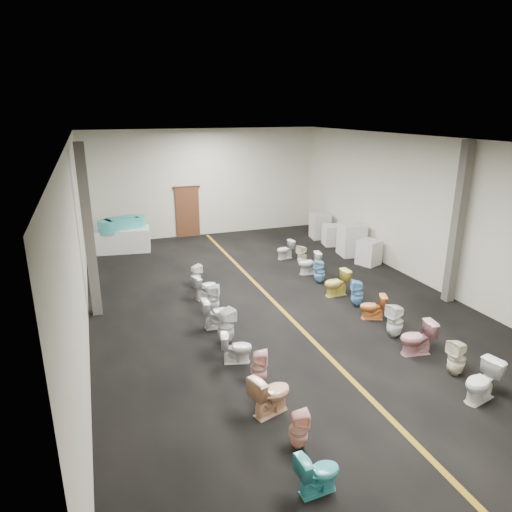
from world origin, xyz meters
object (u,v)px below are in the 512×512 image
object	(u,v)px
toilet_right_5	(373,307)
toilet_right_4	(395,321)
toilet_right_7	(337,283)
toilet_right_11	(285,250)
appliance_crate_c	(333,235)
appliance_crate_d	(320,226)
toilet_right_2	(457,358)
toilet_right_8	(320,272)
toilet_left_6	(217,313)
toilet_left_9	(196,276)
appliance_crate_a	(369,252)
toilet_right_6	(357,293)
toilet_left_7	(213,299)
toilet_left_1	(298,430)
toilet_right_10	(302,256)
bathtub	(122,224)
appliance_crate_b	(351,240)
toilet_left_8	(205,287)
toilet_left_0	(318,473)
toilet_left_2	(271,394)
toilet_left_5	(226,326)
toilet_right_3	(417,338)
display_table	(123,240)
toilet_right_1	(482,382)
toilet_left_4	(237,348)
toilet_right_9	(309,263)
toilet_left_3	(259,367)

from	to	relation	value
toilet_right_5	toilet_right_4	bearing A→B (deg)	17.55
toilet_right_7	toilet_right_11	world-z (taller)	toilet_right_7
appliance_crate_c	appliance_crate_d	xyz separation A→B (m)	(0.00, 1.09, 0.13)
toilet_right_2	toilet_right_8	bearing A→B (deg)	174.85
toilet_left_6	toilet_left_9	distance (m)	2.87
appliance_crate_a	toilet_right_6	xyz separation A→B (m)	(-2.34, -3.00, -0.05)
appliance_crate_a	toilet_left_7	xyz separation A→B (m)	(-6.21, -2.02, -0.04)
toilet_left_1	toilet_left_7	size ratio (longest dim) A/B	0.87
toilet_right_5	toilet_right_10	world-z (taller)	toilet_right_10
toilet_left_9	toilet_left_1	bearing A→B (deg)	162.17
bathtub	appliance_crate_b	size ratio (longest dim) A/B	1.51
toilet_right_5	toilet_left_8	bearing A→B (deg)	-105.18
bathtub	toilet_left_7	bearing A→B (deg)	-94.27
toilet_left_0	toilet_left_1	world-z (taller)	toilet_left_1
toilet_right_8	toilet_right_6	bearing A→B (deg)	27.46
toilet_left_2	toilet_left_9	xyz separation A→B (m)	(0.11, 6.49, -0.04)
toilet_left_7	toilet_right_5	world-z (taller)	toilet_left_7
toilet_right_11	bathtub	bearing A→B (deg)	-128.29
toilet_right_7	toilet_left_5	bearing A→B (deg)	-69.79
toilet_left_8	toilet_right_5	size ratio (longest dim) A/B	1.06
appliance_crate_d	toilet_right_7	bearing A→B (deg)	-113.21
toilet_right_5	toilet_right_6	bearing A→B (deg)	-162.31
bathtub	toilet_right_11	bearing A→B (deg)	-48.23
appliance_crate_b	toilet_right_3	size ratio (longest dim) A/B	1.51
display_table	toilet_left_6	bearing A→B (deg)	-77.53
toilet_right_1	toilet_right_10	xyz separation A→B (m)	(0.20, 8.20, -0.02)
toilet_left_1	toilet_left_8	size ratio (longest dim) A/B	0.96
display_table	toilet_right_11	xyz separation A→B (m)	(5.49, -3.02, -0.10)
toilet_left_4	toilet_left_6	xyz separation A→B (m)	(0.05, 1.75, 0.05)
toilet_right_4	toilet_right_10	xyz separation A→B (m)	(0.18, 5.53, -0.05)
toilet_left_9	toilet_right_5	distance (m)	5.38
toilet_right_7	toilet_right_9	bearing A→B (deg)	174.80
toilet_left_1	toilet_left_7	world-z (taller)	toilet_left_7
display_table	toilet_left_6	distance (m)	7.72
toilet_right_6	bathtub	bearing A→B (deg)	-122.19
toilet_right_5	toilet_right_6	xyz separation A→B (m)	(0.06, 0.85, 0.05)
toilet_right_2	toilet_left_3	bearing A→B (deg)	-112.71
appliance_crate_a	toilet_right_10	size ratio (longest dim) A/B	1.18
toilet_right_2	toilet_left_4	bearing A→B (deg)	-123.40
toilet_left_5	toilet_right_5	distance (m)	3.97
bathtub	toilet_right_1	world-z (taller)	bathtub
display_table	toilet_right_3	distance (m)	11.71
toilet_left_1	toilet_right_10	xyz separation A→B (m)	(3.97, 8.18, 0.03)
toilet_left_9	toilet_right_5	world-z (taller)	toilet_left_9
appliance_crate_c	toilet_left_6	bearing A→B (deg)	-138.94
toilet_left_0	toilet_left_1	size ratio (longest dim) A/B	0.97
appliance_crate_d	toilet_right_1	world-z (taller)	appliance_crate_d
toilet_left_1	toilet_right_4	size ratio (longest dim) A/B	0.81
bathtub	toilet_right_8	world-z (taller)	bathtub
toilet_left_9	toilet_left_2	bearing A→B (deg)	161.36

